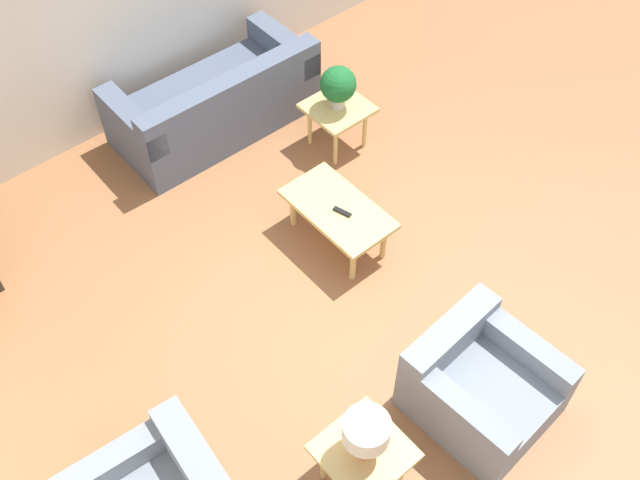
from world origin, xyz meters
TOP-DOWN VIEW (x-y plane):
  - ground_plane at (0.00, 0.00)m, footprint 14.00×14.00m
  - sofa at (2.33, -0.29)m, footprint 0.93×1.92m
  - armchair at (-1.30, 0.05)m, footprint 0.96×0.91m
  - coffee_table at (0.51, -0.22)m, footprint 0.95×0.52m
  - side_table_plant at (1.40, -1.00)m, footprint 0.54×0.54m
  - side_table_lamp at (-1.19, 1.05)m, footprint 0.54×0.54m
  - potted_plant at (1.40, -1.00)m, footprint 0.33×0.33m
  - table_lamp at (-1.19, 1.05)m, footprint 0.30×0.30m
  - remote_control at (0.44, -0.21)m, footprint 0.16×0.08m

SIDE VIEW (x-z plane):
  - ground_plane at x=0.00m, z-range 0.00..0.00m
  - armchair at x=-1.30m, z-range -0.06..0.61m
  - sofa at x=2.33m, z-range -0.10..0.68m
  - coffee_table at x=0.51m, z-range 0.15..0.57m
  - side_table_plant at x=1.40m, z-range 0.17..0.64m
  - side_table_lamp at x=-1.19m, z-range 0.17..0.64m
  - remote_control at x=0.44m, z-range 0.41..0.43m
  - potted_plant at x=1.40m, z-range 0.50..0.92m
  - table_lamp at x=-1.19m, z-range 0.54..0.91m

